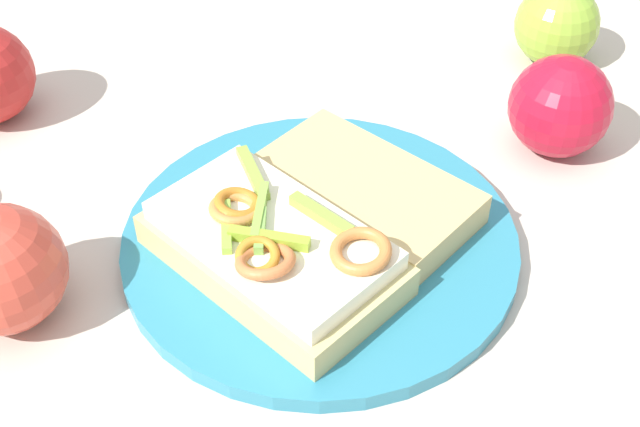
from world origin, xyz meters
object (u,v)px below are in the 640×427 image
object	(u,v)px
plate	(320,241)
apple_3	(0,269)
apple_2	(557,25)
bread_slice_side	(363,191)
sandwich	(274,248)
apple_1	(560,106)

from	to	relation	value
plate	apple_3	size ratio (longest dim) A/B	3.33
apple_2	plate	bearing A→B (deg)	4.22
bread_slice_side	apple_3	size ratio (longest dim) A/B	1.87
plate	bread_slice_side	bearing A→B (deg)	-178.70
apple_3	plate	bearing A→B (deg)	152.14
plate	apple_2	size ratio (longest dim) A/B	3.69
sandwich	apple_1	world-z (taller)	apple_1
plate	sandwich	bearing A→B (deg)	2.15
apple_3	apple_1	bearing A→B (deg)	159.63
sandwich	apple_1	xyz separation A→B (m)	(-0.26, 0.05, 0.01)
sandwich	apple_2	world-z (taller)	apple_2
apple_1	apple_2	xyz separation A→B (m)	(-0.11, -0.07, -0.00)
bread_slice_side	apple_1	xyz separation A→B (m)	(-0.17, 0.05, 0.02)
bread_slice_side	apple_2	bearing A→B (deg)	-88.95
apple_2	bread_slice_side	bearing A→B (deg)	4.69
apple_2	apple_3	distance (m)	0.51
apple_2	sandwich	bearing A→B (deg)	3.97
apple_2	apple_1	bearing A→B (deg)	34.22
plate	apple_1	distance (m)	0.22
plate	apple_1	world-z (taller)	apple_1
plate	bread_slice_side	world-z (taller)	bread_slice_side
bread_slice_side	apple_1	world-z (taller)	apple_1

